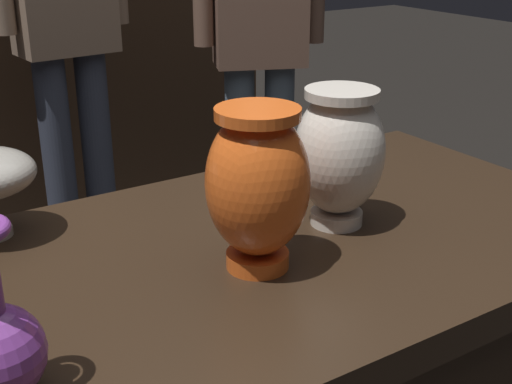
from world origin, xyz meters
TOP-DOWN VIEW (x-y plane):
  - vase_centerpiece at (-0.03, -0.06)m, footprint 0.14×0.14m
  - vase_left_accent at (0.15, -0.01)m, footprint 0.14×0.14m
  - visitor_near_right at (0.86, 1.30)m, footprint 0.44×0.29m
  - visitor_center_back at (0.24, 1.54)m, footprint 0.47×0.21m

SIDE VIEW (x-z plane):
  - visitor_near_right at x=0.86m, z-range 0.13..1.66m
  - vase_left_accent at x=0.15m, z-range 0.81..1.03m
  - vase_centerpiece at x=-0.03m, z-range 0.81..1.04m
  - visitor_center_back at x=0.24m, z-range 0.15..1.82m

